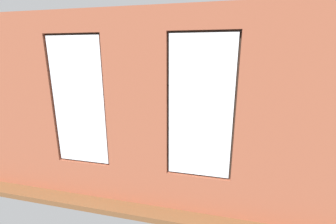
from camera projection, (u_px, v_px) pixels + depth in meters
The scene contains 20 objects.
ground_plane at pixel (172, 145), 6.54m from camera, with size 7.30×6.13×0.10m, color brown.
brick_wall_with_windows at pixel (137, 116), 3.61m from camera, with size 6.70×0.30×3.19m.
white_wall_right at pixel (63, 86), 6.67m from camera, with size 0.10×5.13×3.19m, color white.
couch_by_window at pixel (115, 162), 4.71m from camera, with size 1.99×0.87×0.80m.
couch_left at pixel (277, 151), 5.25m from camera, with size 0.89×2.05×0.80m.
coffee_table at pixel (171, 127), 6.72m from camera, with size 1.29×0.89×0.45m.
cup_ceramic at pixel (171, 124), 6.69m from camera, with size 0.08×0.08×0.09m, color #B23D38.
candle_jar at pixel (184, 123), 6.76m from camera, with size 0.08×0.08×0.10m, color #B7333D.
table_plant_small at pixel (173, 123), 6.53m from camera, with size 0.14×0.14×0.22m.
remote_black at pixel (158, 126), 6.66m from camera, with size 0.05×0.17×0.02m, color black.
remote_silver at pixel (167, 124), 6.84m from camera, with size 0.05×0.17×0.02m, color #B2B2B7.
media_console at pixel (88, 122), 7.57m from camera, with size 0.92×0.42×0.56m, color black.
tv_flatscreen at pixel (87, 103), 7.40m from camera, with size 1.16×0.20×0.75m.
potted_plant_by_left_couch at pixel (251, 129), 6.72m from camera, with size 0.33×0.33×0.52m.
potted_plant_mid_room_small at pixel (201, 127), 6.70m from camera, with size 0.32×0.32×0.63m.
potted_plant_corner_far_left at pixel (308, 178), 3.76m from camera, with size 0.74×0.74×1.20m.
potted_plant_between_couches at pixel (183, 158), 4.36m from camera, with size 1.12×0.99×1.07m.
potted_plant_corner_near_left at pixel (265, 112), 7.71m from camera, with size 0.98×0.98×1.20m.
potted_plant_beside_window_right at pixel (43, 141), 4.89m from camera, with size 0.87×0.77×1.37m.
potted_plant_near_tv at pixel (87, 126), 6.54m from camera, with size 0.42×0.42×0.74m.
Camera 1 is at (-1.29, 5.94, 2.55)m, focal length 24.00 mm.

